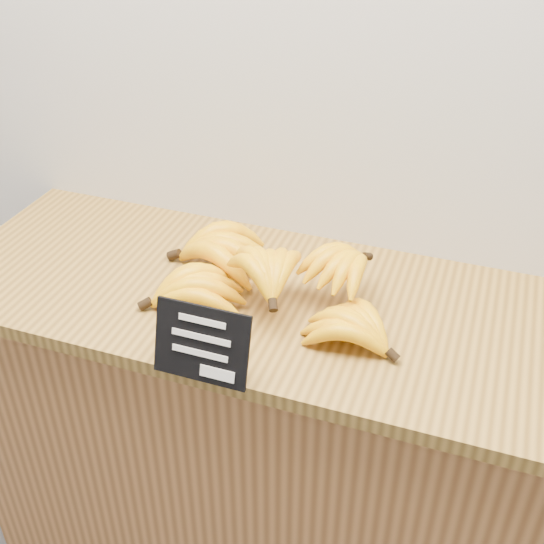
% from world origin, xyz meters
% --- Properties ---
extents(counter, '(1.37, 0.50, 0.90)m').
position_xyz_m(counter, '(-0.11, 2.75, 0.45)').
color(counter, '#A46A35').
rests_on(counter, ground).
extents(counter_top, '(1.43, 0.54, 0.03)m').
position_xyz_m(counter_top, '(-0.11, 2.75, 0.92)').
color(counter_top, olive).
rests_on(counter_top, counter).
extents(chalkboard_sign, '(0.17, 0.05, 0.13)m').
position_xyz_m(chalkboard_sign, '(-0.16, 2.49, 1.00)').
color(chalkboard_sign, black).
rests_on(chalkboard_sign, counter_top).
extents(banana_pile, '(0.53, 0.40, 0.12)m').
position_xyz_m(banana_pile, '(-0.15, 2.74, 0.98)').
color(banana_pile, '#FBB90A').
rests_on(banana_pile, counter_top).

